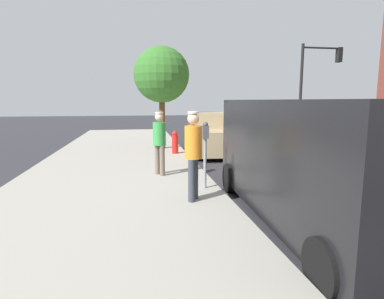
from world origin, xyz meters
TOP-DOWN VIEW (x-y plane):
  - ground_plane at (0.00, 0.00)m, footprint 80.00×80.00m
  - sidewalk_slab at (3.50, 0.00)m, footprint 5.00×32.00m
  - parking_meter_near at (1.35, -0.63)m, footprint 0.14×0.18m
  - pedestrian_in_orange at (1.77, 0.22)m, footprint 0.34×0.34m
  - pedestrian_in_green at (2.27, -2.11)m, footprint 0.34×0.34m
  - parked_van at (-0.15, 1.39)m, footprint 2.29×5.27m
  - parked_sedan_behind at (-0.30, -6.33)m, footprint 2.13×4.49m
  - traffic_light_corner at (-7.01, -10.37)m, footprint 2.48×0.42m
  - street_tree at (1.81, -6.95)m, footprint 2.27×2.27m
  - fire_hydrant at (1.45, -5.54)m, footprint 0.24×0.24m

SIDE VIEW (x-z plane):
  - ground_plane at x=0.00m, z-range 0.00..0.00m
  - sidewalk_slab at x=3.50m, z-range 0.00..0.15m
  - fire_hydrant at x=1.45m, z-range 0.14..1.00m
  - parked_sedan_behind at x=-0.30m, z-range -0.08..1.57m
  - pedestrian_in_green at x=2.27m, z-range 0.27..1.96m
  - parked_van at x=-0.15m, z-range 0.08..2.23m
  - pedestrian_in_orange at x=1.77m, z-range 0.29..2.07m
  - parking_meter_near at x=1.35m, z-range 0.42..1.94m
  - street_tree at x=1.81m, z-range 1.08..5.23m
  - traffic_light_corner at x=-7.01m, z-range 0.92..6.12m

